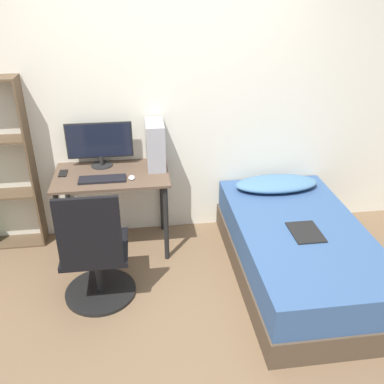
# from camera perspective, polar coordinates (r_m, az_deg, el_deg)

# --- Properties ---
(ground_plane) EXTENTS (14.00, 14.00, 0.00)m
(ground_plane) POSITION_cam_1_polar(r_m,az_deg,el_deg) (3.36, -0.61, -17.71)
(ground_plane) COLOR brown
(wall_back) EXTENTS (8.00, 0.05, 2.50)m
(wall_back) POSITION_cam_1_polar(r_m,az_deg,el_deg) (4.01, -3.37, 11.03)
(wall_back) COLOR silver
(wall_back) RESTS_ON ground_plane
(desk) EXTENTS (1.01, 0.61, 0.78)m
(desk) POSITION_cam_1_polar(r_m,az_deg,el_deg) (3.92, -10.54, 0.73)
(desk) COLOR brown
(desk) RESTS_ON ground_plane
(office_chair) EXTENTS (0.58, 0.58, 1.02)m
(office_chair) POSITION_cam_1_polar(r_m,az_deg,el_deg) (3.45, -12.71, -8.90)
(office_chair) COLOR black
(office_chair) RESTS_ON ground_plane
(bed) EXTENTS (1.06, 1.91, 0.50)m
(bed) POSITION_cam_1_polar(r_m,az_deg,el_deg) (3.80, 13.98, -7.72)
(bed) COLOR #4C3D2D
(bed) RESTS_ON ground_plane
(pillow) EXTENTS (0.81, 0.36, 0.11)m
(pillow) POSITION_cam_1_polar(r_m,az_deg,el_deg) (4.21, 11.21, 1.10)
(pillow) COLOR teal
(pillow) RESTS_ON bed
(magazine) EXTENTS (0.24, 0.32, 0.01)m
(magazine) POSITION_cam_1_polar(r_m,az_deg,el_deg) (3.59, 14.91, -5.19)
(magazine) COLOR black
(magazine) RESTS_ON bed
(monitor) EXTENTS (0.59, 0.20, 0.41)m
(monitor) POSITION_cam_1_polar(r_m,az_deg,el_deg) (3.97, -12.22, 6.45)
(monitor) COLOR black
(monitor) RESTS_ON desk
(keyboard) EXTENTS (0.40, 0.14, 0.02)m
(keyboard) POSITION_cam_1_polar(r_m,az_deg,el_deg) (3.76, -11.87, 1.68)
(keyboard) COLOR black
(keyboard) RESTS_ON desk
(pc_tower) EXTENTS (0.16, 0.34, 0.42)m
(pc_tower) POSITION_cam_1_polar(r_m,az_deg,el_deg) (3.89, -4.92, 6.31)
(pc_tower) COLOR #99999E
(pc_tower) RESTS_ON desk
(mouse) EXTENTS (0.06, 0.09, 0.02)m
(mouse) POSITION_cam_1_polar(r_m,az_deg,el_deg) (3.75, -8.05, 1.92)
(mouse) COLOR silver
(mouse) RESTS_ON desk
(phone) EXTENTS (0.07, 0.14, 0.01)m
(phone) POSITION_cam_1_polar(r_m,az_deg,el_deg) (3.97, -16.82, 2.40)
(phone) COLOR black
(phone) RESTS_ON desk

